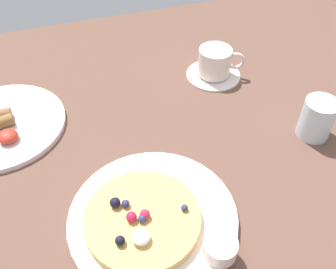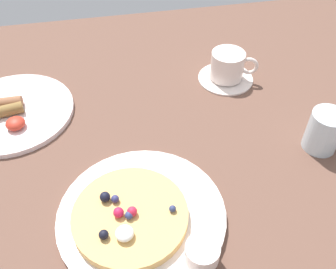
{
  "view_description": "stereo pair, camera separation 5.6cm",
  "coord_description": "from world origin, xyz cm",
  "views": [
    {
      "loc": [
        -13.17,
        -44.67,
        51.78
      ],
      "look_at": [
        1.67,
        0.66,
        4.0
      ],
      "focal_mm": 39.46,
      "sensor_mm": 36.0,
      "label": 1
    },
    {
      "loc": [
        -7.7,
        -46.11,
        51.78
      ],
      "look_at": [
        1.67,
        0.66,
        4.0
      ],
      "focal_mm": 39.46,
      "sensor_mm": 36.0,
      "label": 2
    }
  ],
  "objects": [
    {
      "name": "ground_plane",
      "position": [
        0.0,
        0.0,
        -1.5
      ],
      "size": [
        195.74,
        112.05,
        3.0
      ],
      "primitive_type": "cube",
      "color": "brown"
    },
    {
      "name": "coffee_cup",
      "position": [
        19.35,
        19.8,
        4.03
      ],
      "size": [
        10.35,
        7.51,
        6.26
      ],
      "color": "white",
      "rests_on": "coffee_saucer"
    },
    {
      "name": "water_glass",
      "position": [
        30.14,
        -4.15,
        4.03
      ],
      "size": [
        6.37,
        6.37,
        8.05
      ],
      "primitive_type": "cylinder",
      "color": "silver",
      "rests_on": "ground_plane"
    },
    {
      "name": "syrup_ramekin",
      "position": [
        2.0,
        -22.42,
        2.82
      ],
      "size": [
        5.04,
        5.04,
        2.84
      ],
      "color": "white",
      "rests_on": "pancake_plate"
    },
    {
      "name": "pancake_plate",
      "position": [
        -5.43,
        -13.27,
        0.68
      ],
      "size": [
        27.01,
        27.01,
        1.36
      ],
      "primitive_type": "cylinder",
      "color": "white",
      "rests_on": "ground_plane"
    },
    {
      "name": "coffee_saucer",
      "position": [
        19.18,
        19.86,
        0.39
      ],
      "size": [
        12.68,
        12.68,
        0.78
      ],
      "primitive_type": "cylinder",
      "color": "white",
      "rests_on": "ground_plane"
    },
    {
      "name": "pancake_with_berries",
      "position": [
        -7.37,
        -14.07,
        2.29
      ],
      "size": [
        18.18,
        18.18,
        3.34
      ],
      "color": "tan",
      "rests_on": "pancake_plate"
    },
    {
      "name": "fried_breakfast",
      "position": [
        -30.24,
        16.08,
        2.11
      ],
      "size": [
        11.72,
        11.85,
        2.58
      ],
      "color": "brown",
      "rests_on": "breakfast_plate"
    },
    {
      "name": "breakfast_plate",
      "position": [
        -28.33,
        16.91,
        0.55
      ],
      "size": [
        25.36,
        25.36,
        1.1
      ],
      "primitive_type": "cylinder",
      "color": "white",
      "rests_on": "ground_plane"
    }
  ]
}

